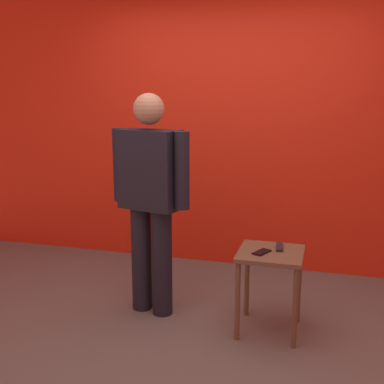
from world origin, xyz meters
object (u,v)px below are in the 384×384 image
object	(u,v)px
cell_phone	(262,252)
standing_person	(150,194)
tv_remote	(279,247)
side_table	(270,267)

from	to	relation	value
cell_phone	standing_person	bearing A→B (deg)	-162.12
standing_person	tv_remote	xyz separation A→B (m)	(0.96, 0.02, -0.33)
tv_remote	side_table	bearing A→B (deg)	-125.23
standing_person	tv_remote	bearing A→B (deg)	1.11
side_table	tv_remote	world-z (taller)	tv_remote
side_table	cell_phone	xyz separation A→B (m)	(-0.06, -0.04, 0.12)
standing_person	side_table	bearing A→B (deg)	-4.27
cell_phone	tv_remote	world-z (taller)	tv_remote
cell_phone	tv_remote	distance (m)	0.17
standing_person	cell_phone	world-z (taller)	standing_person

